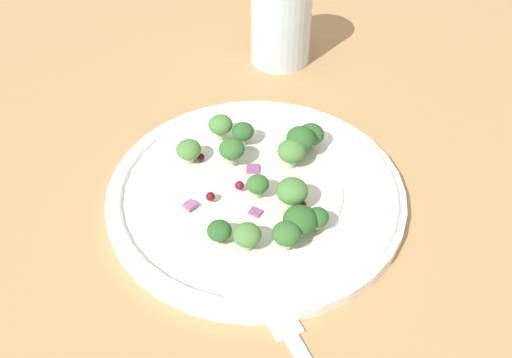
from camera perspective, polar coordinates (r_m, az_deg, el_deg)
ground_plane at (r=60.12cm, az=0.15°, el=-3.29°), size 180.00×180.00×2.00cm
plate at (r=59.57cm, az=0.00°, el=-1.28°), size 28.55×28.55×1.70cm
dressing_pool at (r=59.26cm, az=0.00°, el=-0.98°), size 16.56×16.56×0.20cm
broccoli_floret_0 at (r=54.10cm, az=4.04°, el=-3.82°), size 2.99×2.99×3.03cm
broccoli_floret_1 at (r=60.46cm, az=3.27°, el=2.52°), size 2.73×2.73×2.77cm
broccoli_floret_2 at (r=63.81cm, az=-3.28°, el=4.95°), size 2.49×2.49×2.53cm
broccoli_floret_3 at (r=57.37cm, az=-0.14°, el=-0.36°), size 2.11×2.11×2.13cm
broccoli_floret_4 at (r=55.75cm, az=3.16°, el=-1.48°), size 2.89×2.89×2.92cm
broccoli_floret_5 at (r=53.88cm, az=-3.38°, el=-4.80°), size 2.17×2.17×2.20cm
broccoli_floret_6 at (r=52.99cm, az=-0.82°, el=-5.19°), size 2.45×2.45×2.48cm
broccoli_floret_7 at (r=62.98cm, az=-1.20°, el=4.35°), size 2.25×2.25×2.28cm
broccoli_floret_8 at (r=54.84cm, az=5.64°, el=-3.54°), size 2.05×2.05×2.07cm
broccoli_floret_9 at (r=61.38cm, az=-6.18°, el=2.65°), size 2.47×2.47×2.50cm
broccoli_floret_10 at (r=63.17cm, az=5.06°, el=4.05°), size 2.66×2.66×2.69cm
broccoli_floret_11 at (r=60.26cm, az=-2.23°, el=2.71°), size 2.51×2.51×2.54cm
broccoli_floret_12 at (r=61.32cm, az=4.11°, el=3.68°), size 2.86×2.86×2.89cm
broccoli_floret_13 at (r=52.74cm, az=2.80°, el=-5.07°), size 2.45×2.45×2.48cm
cranberry_0 at (r=62.25cm, az=3.33°, el=2.06°), size 0.81×0.81×0.81cm
cranberry_1 at (r=53.94cm, az=-3.25°, el=-5.42°), size 0.88×0.88×0.88cm
cranberry_2 at (r=57.49cm, az=-4.19°, el=-1.61°), size 0.85×0.85×0.85cm
cranberry_3 at (r=62.03cm, az=-5.09°, el=2.02°), size 0.76×0.76×0.76cm
cranberry_4 at (r=58.07cm, az=-1.71°, el=-0.88°), size 0.87×0.87×0.87cm
cranberry_5 at (r=56.67cm, az=4.13°, el=-2.49°), size 0.93×0.93×0.93cm
onion_bit_0 at (r=61.03cm, az=-0.29°, el=0.92°), size 1.55×1.59×0.42cm
onion_bit_1 at (r=57.49cm, az=-6.05°, el=-2.41°), size 1.37×1.31×0.40cm
onion_bit_2 at (r=56.91cm, az=-0.05°, el=-3.11°), size 1.00×1.19×0.46cm
water_glass at (r=76.87cm, az=2.31°, el=14.36°), size 7.33×7.33×10.72cm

